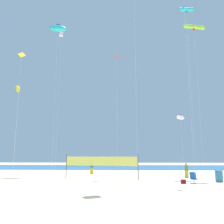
{
  "coord_description": "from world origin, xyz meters",
  "views": [
    {
      "loc": [
        2.28,
        -14.87,
        2.3
      ],
      "look_at": [
        1.0,
        11.83,
        7.26
      ],
      "focal_mm": 37.55,
      "sensor_mm": 36.0,
      "label": 1
    }
  ],
  "objects_px": {
    "kite_white_inflatable": "(181,118)",
    "kite_cyan_tube": "(186,10)",
    "beachgoer_olive_shirt": "(186,170)",
    "beach_handbag": "(183,181)",
    "kite_cyan_inflatable": "(58,29)",
    "volleyball_net": "(101,162)",
    "kite_yellow_diamond": "(22,56)",
    "kite_white_box": "(61,34)",
    "kite_blue_diamond": "(184,13)",
    "folding_beach_chair": "(193,177)",
    "kite_red_diamond": "(117,58)",
    "kite_lime_tube": "(194,27)",
    "trash_barrel": "(219,176)",
    "kite_yellow_delta": "(19,89)",
    "beachgoer_teal_shirt": "(92,167)"
  },
  "relations": [
    {
      "from": "volleyball_net",
      "to": "folding_beach_chair",
      "type": "bearing_deg",
      "value": -20.4
    },
    {
      "from": "folding_beach_chair",
      "to": "kite_yellow_delta",
      "type": "distance_m",
      "value": 25.88
    },
    {
      "from": "kite_cyan_tube",
      "to": "kite_white_box",
      "type": "bearing_deg",
      "value": 158.17
    },
    {
      "from": "beach_handbag",
      "to": "kite_cyan_inflatable",
      "type": "bearing_deg",
      "value": 149.27
    },
    {
      "from": "beachgoer_olive_shirt",
      "to": "kite_red_diamond",
      "type": "relative_size",
      "value": 0.11
    },
    {
      "from": "kite_white_inflatable",
      "to": "kite_cyan_tube",
      "type": "distance_m",
      "value": 13.88
    },
    {
      "from": "folding_beach_chair",
      "to": "beachgoer_olive_shirt",
      "type": "bearing_deg",
      "value": 68.3
    },
    {
      "from": "kite_lime_tube",
      "to": "kite_red_diamond",
      "type": "height_order",
      "value": "kite_lime_tube"
    },
    {
      "from": "kite_white_inflatable",
      "to": "kite_lime_tube",
      "type": "xyz_separation_m",
      "value": [
        0.2,
        -7.44,
        9.09
      ]
    },
    {
      "from": "beachgoer_olive_shirt",
      "to": "kite_blue_diamond",
      "type": "xyz_separation_m",
      "value": [
        -0.71,
        -5.18,
        14.83
      ]
    },
    {
      "from": "folding_beach_chair",
      "to": "kite_cyan_tube",
      "type": "relative_size",
      "value": 0.04
    },
    {
      "from": "beachgoer_olive_shirt",
      "to": "volleyball_net",
      "type": "xyz_separation_m",
      "value": [
        -8.9,
        -1.87,
        0.8
      ]
    },
    {
      "from": "beachgoer_teal_shirt",
      "to": "kite_cyan_inflatable",
      "type": "relative_size",
      "value": 0.09
    },
    {
      "from": "trash_barrel",
      "to": "beach_handbag",
      "type": "xyz_separation_m",
      "value": [
        -3.42,
        -1.19,
        -0.34
      ]
    },
    {
      "from": "beachgoer_teal_shirt",
      "to": "kite_white_inflatable",
      "type": "distance_m",
      "value": 13.66
    },
    {
      "from": "beachgoer_teal_shirt",
      "to": "volleyball_net",
      "type": "distance_m",
      "value": 6.3
    },
    {
      "from": "beachgoer_olive_shirt",
      "to": "kite_cyan_inflatable",
      "type": "height_order",
      "value": "kite_cyan_inflatable"
    },
    {
      "from": "beachgoer_olive_shirt",
      "to": "kite_cyan_inflatable",
      "type": "bearing_deg",
      "value": 14.52
    },
    {
      "from": "kite_lime_tube",
      "to": "kite_red_diamond",
      "type": "distance_m",
      "value": 9.3
    },
    {
      "from": "kite_cyan_tube",
      "to": "kite_white_box",
      "type": "height_order",
      "value": "kite_white_box"
    },
    {
      "from": "kite_red_diamond",
      "to": "beach_handbag",
      "type": "bearing_deg",
      "value": -40.54
    },
    {
      "from": "kite_blue_diamond",
      "to": "kite_cyan_tube",
      "type": "bearing_deg",
      "value": 71.76
    },
    {
      "from": "beachgoer_olive_shirt",
      "to": "beach_handbag",
      "type": "xyz_separation_m",
      "value": [
        -1.65,
        -5.19,
        -0.67
      ]
    },
    {
      "from": "volleyball_net",
      "to": "kite_red_diamond",
      "type": "relative_size",
      "value": 0.54
    },
    {
      "from": "kite_cyan_tube",
      "to": "kite_yellow_diamond",
      "type": "distance_m",
      "value": 21.06
    },
    {
      "from": "beachgoer_olive_shirt",
      "to": "kite_yellow_diamond",
      "type": "xyz_separation_m",
      "value": [
        -18.09,
        -1.2,
        12.56
      ]
    },
    {
      "from": "trash_barrel",
      "to": "kite_red_diamond",
      "type": "relative_size",
      "value": 0.07
    },
    {
      "from": "kite_blue_diamond",
      "to": "volleyball_net",
      "type": "bearing_deg",
      "value": 158.0
    },
    {
      "from": "folding_beach_chair",
      "to": "kite_blue_diamond",
      "type": "distance_m",
      "value": 15.19
    },
    {
      "from": "folding_beach_chair",
      "to": "beach_handbag",
      "type": "relative_size",
      "value": 2.22
    },
    {
      "from": "kite_white_inflatable",
      "to": "kite_red_diamond",
      "type": "relative_size",
      "value": 0.57
    },
    {
      "from": "kite_yellow_delta",
      "to": "kite_yellow_diamond",
      "type": "bearing_deg",
      "value": -64.6
    },
    {
      "from": "kite_white_inflatable",
      "to": "trash_barrel",
      "type": "bearing_deg",
      "value": -87.15
    },
    {
      "from": "trash_barrel",
      "to": "kite_blue_diamond",
      "type": "relative_size",
      "value": 0.06
    },
    {
      "from": "beachgoer_olive_shirt",
      "to": "kite_cyan_inflatable",
      "type": "distance_m",
      "value": 24.0
    },
    {
      "from": "kite_blue_diamond",
      "to": "folding_beach_chair",
      "type": "bearing_deg",
      "value": 92.92
    },
    {
      "from": "volleyball_net",
      "to": "kite_yellow_diamond",
      "type": "height_order",
      "value": "kite_yellow_diamond"
    },
    {
      "from": "kite_cyan_inflatable",
      "to": "kite_lime_tube",
      "type": "bearing_deg",
      "value": -13.38
    },
    {
      "from": "beachgoer_olive_shirt",
      "to": "kite_yellow_delta",
      "type": "relative_size",
      "value": 0.13
    },
    {
      "from": "beachgoer_teal_shirt",
      "to": "beach_handbag",
      "type": "relative_size",
      "value": 4.25
    },
    {
      "from": "kite_cyan_inflatable",
      "to": "kite_white_box",
      "type": "relative_size",
      "value": 0.89
    },
    {
      "from": "beachgoer_teal_shirt",
      "to": "kite_cyan_inflatable",
      "type": "distance_m",
      "value": 18.84
    },
    {
      "from": "kite_lime_tube",
      "to": "kite_red_diamond",
      "type": "bearing_deg",
      "value": 175.56
    },
    {
      "from": "folding_beach_chair",
      "to": "trash_barrel",
      "type": "bearing_deg",
      "value": 6.72
    },
    {
      "from": "trash_barrel",
      "to": "volleyball_net",
      "type": "height_order",
      "value": "volleyball_net"
    },
    {
      "from": "trash_barrel",
      "to": "kite_yellow_diamond",
      "type": "distance_m",
      "value": 23.83
    },
    {
      "from": "kite_cyan_tube",
      "to": "kite_yellow_diamond",
      "type": "bearing_deg",
      "value": -171.73
    },
    {
      "from": "kite_white_inflatable",
      "to": "kite_red_diamond",
      "type": "bearing_deg",
      "value": -141.5
    },
    {
      "from": "kite_cyan_inflatable",
      "to": "kite_blue_diamond",
      "type": "height_order",
      "value": "kite_cyan_inflatable"
    },
    {
      "from": "trash_barrel",
      "to": "beach_handbag",
      "type": "distance_m",
      "value": 3.63
    }
  ]
}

